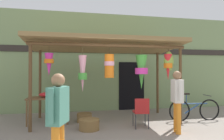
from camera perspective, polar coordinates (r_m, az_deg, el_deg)
ground_plane at (r=5.94m, az=2.96°, el=-15.96°), size 30.00×30.00×0.00m
shop_facade at (r=8.44m, az=-1.64°, el=2.25°), size 12.48×0.29×4.00m
market_stall_canopy at (r=6.44m, az=-0.50°, el=5.20°), size 4.84×2.18×2.61m
display_table at (r=6.56m, az=-17.55°, el=-8.18°), size 1.24×0.69×0.80m
flower_heap_on_table at (r=6.60m, az=-16.84°, el=-6.62°), size 0.70×0.49×0.16m
folding_chair at (r=5.81m, az=8.28°, el=-11.21°), size 0.44×0.44×0.84m
wicker_basket_by_table at (r=5.71m, az=-6.47°, el=-15.07°), size 0.55×0.55×0.29m
wicker_basket_spare at (r=6.57m, az=-7.82°, el=-13.23°), size 0.46×0.46×0.28m
parked_bicycle at (r=7.19m, az=22.33°, el=-10.39°), size 1.75×0.44×0.92m
vendor_in_orange at (r=5.51m, az=17.96°, el=-7.15°), size 0.29×0.58×1.60m
customer_foreground at (r=3.32m, az=-15.04°, el=-12.07°), size 0.34×0.56×1.55m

